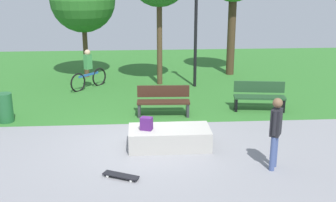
% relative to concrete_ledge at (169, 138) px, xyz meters
% --- Properties ---
extents(ground_plane, '(28.00, 28.00, 0.00)m').
position_rel_concrete_ledge_xyz_m(ground_plane, '(-0.70, 0.33, -0.25)').
color(ground_plane, gray).
extents(grass_lawn, '(26.60, 12.56, 0.01)m').
position_rel_concrete_ledge_xyz_m(grass_lawn, '(-0.70, 8.05, -0.24)').
color(grass_lawn, '#2D6B28').
rests_on(grass_lawn, ground_plane).
extents(concrete_ledge, '(2.02, 0.99, 0.50)m').
position_rel_concrete_ledge_xyz_m(concrete_ledge, '(0.00, 0.00, 0.00)').
color(concrete_ledge, '#A8A59E').
rests_on(concrete_ledge, ground_plane).
extents(backpack_on_ledge, '(0.33, 0.28, 0.32)m').
position_rel_concrete_ledge_xyz_m(backpack_on_ledge, '(-0.57, -0.05, 0.41)').
color(backpack_on_ledge, '#4C1E66').
rests_on(backpack_on_ledge, concrete_ledge).
extents(skater_performing_trick, '(0.33, 0.38, 1.64)m').
position_rel_concrete_ledge_xyz_m(skater_performing_trick, '(2.22, -1.36, 0.70)').
color(skater_performing_trick, '#3F5184').
rests_on(skater_performing_trick, ground_plane).
extents(skateboard_by_ledge, '(0.81, 0.53, 0.08)m').
position_rel_concrete_ledge_xyz_m(skateboard_by_ledge, '(-1.15, -1.61, -0.18)').
color(skateboard_by_ledge, black).
rests_on(skateboard_by_ledge, ground_plane).
extents(park_bench_far_right, '(1.62, 0.54, 0.91)m').
position_rel_concrete_ledge_xyz_m(park_bench_far_right, '(-0.00, 2.49, 0.23)').
color(park_bench_far_right, '#331E14').
rests_on(park_bench_far_right, ground_plane).
extents(park_bench_by_oak, '(1.65, 0.69, 0.91)m').
position_rel_concrete_ledge_xyz_m(park_bench_by_oak, '(3.07, 2.79, 0.23)').
color(park_bench_by_oak, '#1E4223').
rests_on(park_bench_by_oak, ground_plane).
extents(tree_leaning_ash, '(2.63, 2.63, 4.52)m').
position_rel_concrete_ledge_xyz_m(tree_leaning_ash, '(-2.95, 7.80, 2.94)').
color(tree_leaning_ash, '#4C3823').
rests_on(tree_leaning_ash, grass_lawn).
extents(lamp_post, '(0.28, 0.28, 3.99)m').
position_rel_concrete_ledge_xyz_m(lamp_post, '(1.42, 5.91, 2.19)').
color(lamp_post, black).
rests_on(lamp_post, ground_plane).
extents(trash_bin, '(0.44, 0.44, 0.87)m').
position_rel_concrete_ledge_xyz_m(trash_bin, '(-4.65, 2.21, 0.18)').
color(trash_bin, '#1E592D').
rests_on(trash_bin, ground_plane).
extents(cyclist_on_bicycle, '(1.21, 1.44, 1.52)m').
position_rel_concrete_ledge_xyz_m(cyclist_on_bicycle, '(-2.64, 5.91, 0.38)').
color(cyclist_on_bicycle, black).
rests_on(cyclist_on_bicycle, ground_plane).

